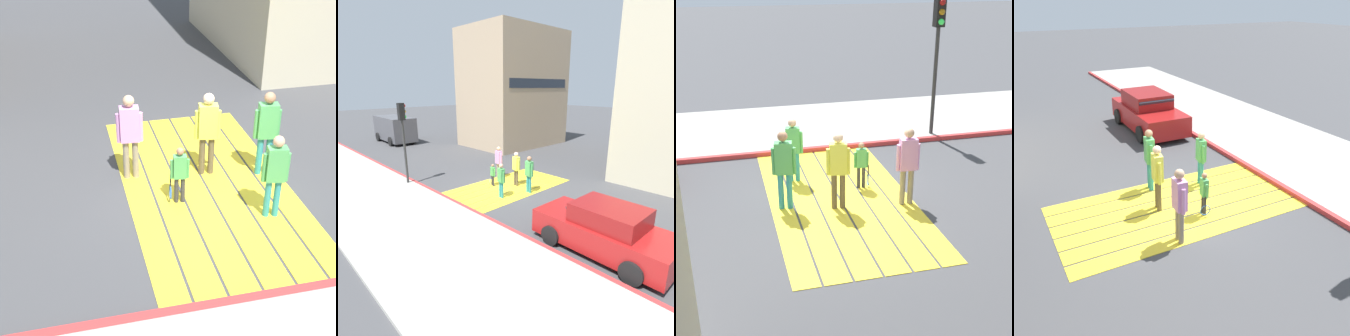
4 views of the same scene
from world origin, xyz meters
TOP-DOWN VIEW (x-y plane):
  - ground_plane at (0.00, 0.00)m, footprint 120.00×120.00m
  - crosswalk_stripes at (0.00, 0.00)m, footprint 6.40×3.25m
  - curb_painted at (-3.25, 0.00)m, footprint 0.16×40.00m
  - pedestrian_adult_lead at (-1.28, -0.86)m, footprint 0.27×0.48m
  - pedestrian_adult_trailing at (0.62, 1.41)m, footprint 0.26×0.53m
  - pedestrian_adult_side at (0.16, -1.29)m, footprint 0.30×0.52m
  - pedestrian_teen_behind at (0.44, -0.14)m, footprint 0.29×0.52m
  - pedestrian_child_with_racket at (-0.47, 0.67)m, footprint 0.29×0.38m

SIDE VIEW (x-z plane):
  - ground_plane at x=0.00m, z-range 0.00..0.00m
  - crosswalk_stripes at x=0.00m, z-range 0.00..0.01m
  - curb_painted at x=-3.25m, z-range 0.00..0.13m
  - pedestrian_child_with_racket at x=-0.47m, z-range 0.06..1.25m
  - pedestrian_adult_lead at x=-1.28m, z-range 0.13..1.78m
  - pedestrian_teen_behind at x=0.44m, z-range 0.15..1.94m
  - pedestrian_adult_trailing at x=0.62m, z-range 0.15..1.97m
  - pedestrian_adult_side at x=0.16m, z-range 0.15..1.98m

